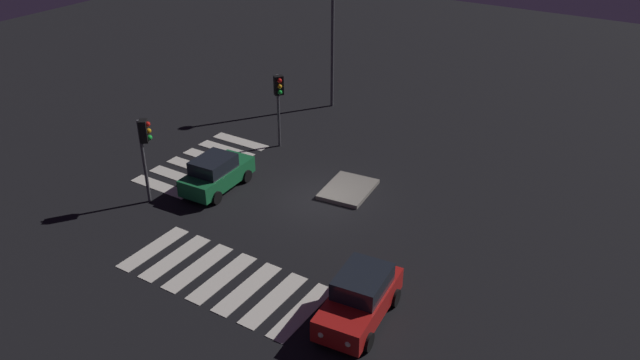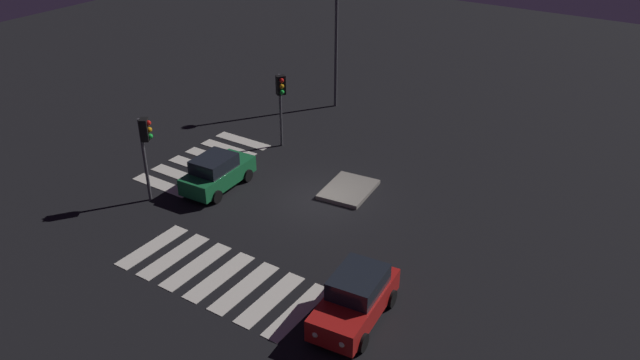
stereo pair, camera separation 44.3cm
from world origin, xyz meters
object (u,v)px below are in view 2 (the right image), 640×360
object	(u,v)px
traffic_island	(349,189)
traffic_light_east	(145,139)
car_green	(217,172)
car_red	(356,298)
traffic_light_south	(281,93)
street_lamp	(336,15)

from	to	relation	value
traffic_island	traffic_light_east	distance (m)	9.06
traffic_island	car_green	distance (m)	5.94
car_red	traffic_light_east	size ratio (longest dim) A/B	1.04
car_green	car_red	bearing A→B (deg)	-116.44
traffic_light_south	car_red	bearing A→B (deg)	-6.34
traffic_island	traffic_light_south	size ratio (longest dim) A/B	0.74
traffic_light_south	traffic_island	bearing A→B (deg)	15.07
traffic_island	traffic_light_south	xyz separation A→B (m)	(-2.12, -5.25, 2.82)
traffic_island	traffic_light_east	bearing A→B (deg)	-51.52
traffic_light_south	street_lamp	size ratio (longest dim) A/B	0.48
car_green	traffic_light_east	xyz separation A→B (m)	(2.38, -1.63, 2.12)
car_green	traffic_light_east	world-z (taller)	traffic_light_east
traffic_light_east	street_lamp	distance (m)	13.99
traffic_island	car_red	size ratio (longest dim) A/B	0.71
car_green	traffic_light_south	bearing A→B (deg)	-1.33
car_red	traffic_light_south	distance (m)	13.66
car_green	street_lamp	size ratio (longest dim) A/B	0.48
traffic_light_east	car_green	bearing A→B (deg)	22.33
traffic_light_east	street_lamp	size ratio (longest dim) A/B	0.49
traffic_light_east	traffic_light_south	xyz separation A→B (m)	(-7.47, 1.48, -0.01)
car_green	street_lamp	bearing A→B (deg)	1.42
street_lamp	traffic_island	bearing A→B (deg)	35.49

